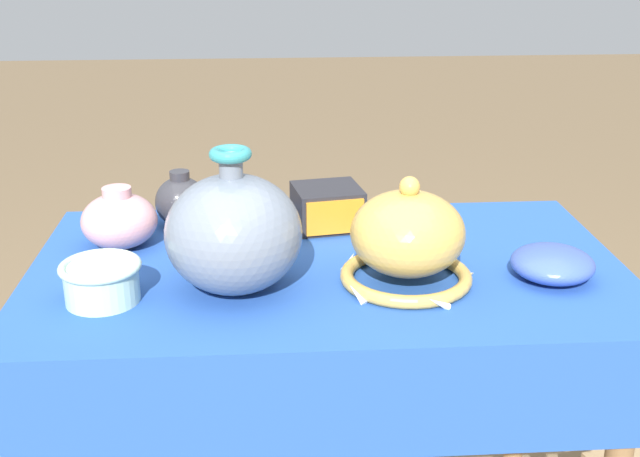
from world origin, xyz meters
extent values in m
cylinder|color=olive|center=(-0.45, 0.24, 0.36)|extent=(0.04, 0.04, 0.71)
cylinder|color=olive|center=(0.45, 0.24, 0.36)|extent=(0.04, 0.04, 0.71)
cube|color=olive|center=(0.00, 0.00, 0.73)|extent=(1.00, 0.58, 0.03)
cube|color=#234C9E|center=(0.00, 0.00, 0.75)|extent=(1.02, 0.60, 0.01)
cube|color=#234C9E|center=(0.00, -0.30, 0.66)|extent=(1.02, 0.01, 0.18)
ellipsoid|color=slate|center=(-0.16, -0.09, 0.84)|extent=(0.22, 0.22, 0.19)
cylinder|color=slate|center=(-0.16, -0.09, 0.95)|extent=(0.04, 0.04, 0.04)
torus|color=teal|center=(-0.16, -0.09, 0.97)|extent=(0.07, 0.07, 0.02)
torus|color=gold|center=(0.12, -0.09, 0.76)|extent=(0.22, 0.22, 0.02)
ellipsoid|color=gold|center=(0.12, -0.09, 0.84)|extent=(0.19, 0.19, 0.14)
sphere|color=gold|center=(0.12, -0.09, 0.91)|extent=(0.03, 0.03, 0.03)
cone|color=white|center=(0.23, -0.09, 0.76)|extent=(0.01, 0.04, 0.03)
cone|color=white|center=(0.16, 0.02, 0.76)|extent=(0.04, 0.02, 0.03)
cone|color=white|center=(0.04, -0.02, 0.76)|extent=(0.03, 0.04, 0.03)
cone|color=white|center=(0.04, -0.15, 0.76)|extent=(0.03, 0.04, 0.03)
cone|color=white|center=(0.16, -0.19, 0.76)|extent=(0.04, 0.02, 0.03)
cube|color=#232328|center=(0.01, 0.18, 0.79)|extent=(0.14, 0.14, 0.08)
cube|color=orange|center=(0.02, 0.12, 0.79)|extent=(0.11, 0.02, 0.06)
ellipsoid|color=#3851A8|center=(0.37, -0.09, 0.78)|extent=(0.14, 0.14, 0.05)
ellipsoid|color=#2D2D33|center=(-0.27, 0.20, 0.80)|extent=(0.10, 0.10, 0.10)
cylinder|color=#2D2D33|center=(-0.27, 0.20, 0.85)|extent=(0.04, 0.04, 0.02)
cylinder|color=#A8CCB7|center=(-0.36, -0.12, 0.78)|extent=(0.12, 0.12, 0.06)
torus|color=#A8CCB7|center=(-0.36, -0.12, 0.81)|extent=(0.13, 0.13, 0.01)
ellipsoid|color=#D19399|center=(-0.37, 0.10, 0.80)|extent=(0.14, 0.14, 0.10)
cylinder|color=#D19399|center=(-0.37, 0.10, 0.85)|extent=(0.05, 0.05, 0.02)
cylinder|color=#BC6642|center=(-0.16, 0.14, 0.78)|extent=(0.12, 0.12, 0.07)
camera|label=1|loc=(-0.10, -1.27, 1.30)|focal=45.00mm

